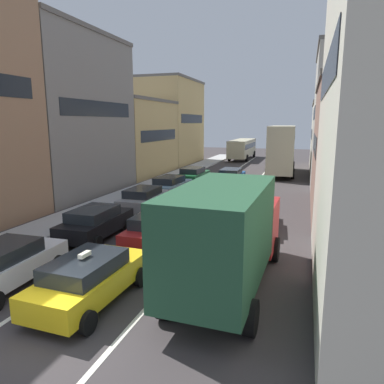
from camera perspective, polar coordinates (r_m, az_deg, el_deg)
The scene contains 20 objects.
ground_plane at distance 10.23m, azimuth -22.86°, elevation -21.67°, with size 140.00×140.00×0.00m, color #3B3637.
sidewalk_left at distance 29.70m, azimuth -7.57°, elevation 0.71°, with size 2.60×64.00×0.14m, color #AFAFAF.
lane_stripe_left at distance 27.95m, azimuth 1.73°, elevation 0.02°, with size 0.16×60.00×0.01m, color silver.
lane_stripe_right at distance 27.22m, azimuth 8.62°, elevation -0.41°, with size 0.16×60.00×0.01m, color silver.
building_row_left at distance 32.35m, azimuth -16.06°, elevation 11.26°, with size 7.20×43.90×13.41m.
building_row_right at distance 27.09m, azimuth 26.74°, elevation 9.61°, with size 7.20×43.90×12.72m.
removalist_box_truck at distance 11.44m, azimuth 5.84°, elevation -6.34°, with size 2.87×7.76×3.58m.
taxi_centre_lane_front at distance 11.38m, azimuth -16.26°, elevation -13.18°, with size 2.17×4.35×1.66m.
sedan_left_lane_front at distance 13.42m, azimuth -28.06°, elevation -10.28°, with size 2.19×4.36×1.49m.
sedan_centre_lane_second at distance 15.79m, azimuth -5.60°, elevation -5.85°, with size 2.12×4.33×1.49m.
wagon_left_lane_second at distance 17.31m, azimuth -15.32°, elevation -4.68°, with size 2.14×4.34×1.49m.
hatchback_centre_lane_third at distance 20.06m, azimuth 0.66°, elevation -2.12°, with size 2.29×4.41×1.49m.
sedan_left_lane_third at distance 21.90m, azimuth -7.78°, elevation -1.09°, with size 2.11×4.33×1.49m.
coupe_centre_lane_fourth at distance 25.46m, azimuth 4.13°, elevation 0.70°, with size 2.09×4.32×1.49m.
sedan_left_lane_fourth at distance 26.28m, azimuth -3.55°, elevation 1.04°, with size 2.29×4.41×1.49m.
sedan_centre_lane_fifth at distance 30.86m, azimuth 6.32°, elevation 2.50°, with size 2.07×4.31×1.49m.
sedan_left_lane_fifth at distance 31.52m, azimuth 0.21°, elevation 2.75°, with size 2.19×4.36×1.49m.
sedan_right_lane_behind_truck at distance 18.75m, azimuth 9.83°, elevation -3.23°, with size 2.30×4.41×1.49m.
bus_mid_queue_primary at distance 38.65m, azimuth 14.30°, elevation 6.99°, with size 3.07×10.58×5.06m.
bus_far_queue_secondary at distance 53.47m, azimuth 8.11°, elevation 7.13°, with size 2.81×10.50×2.90m.
Camera 1 is at (5.93, -6.35, 5.40)m, focal length 33.04 mm.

